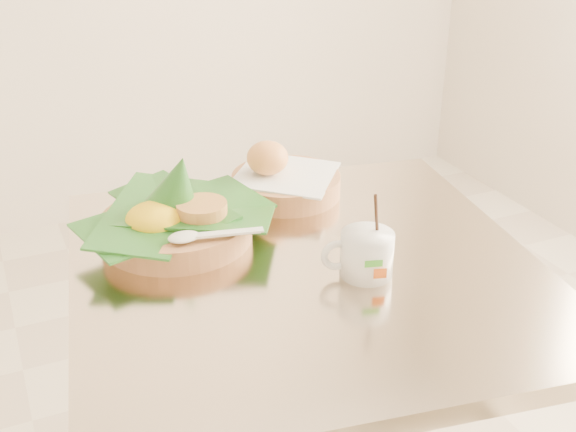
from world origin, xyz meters
name	(u,v)px	position (x,y,z in m)	size (l,w,h in m)	color
cafe_table	(305,379)	(0.21, -0.05, 0.53)	(0.80, 0.80, 0.75)	gray
rice_basket	(176,216)	(0.05, 0.11, 0.79)	(0.30, 0.30, 0.15)	tan
bread_basket	(283,180)	(0.28, 0.20, 0.78)	(0.24, 0.24, 0.10)	tan
coffee_mug	(365,253)	(0.27, -0.11, 0.79)	(0.11, 0.08, 0.14)	white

